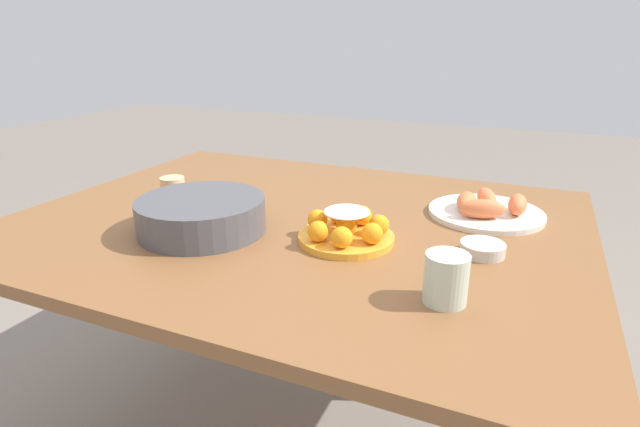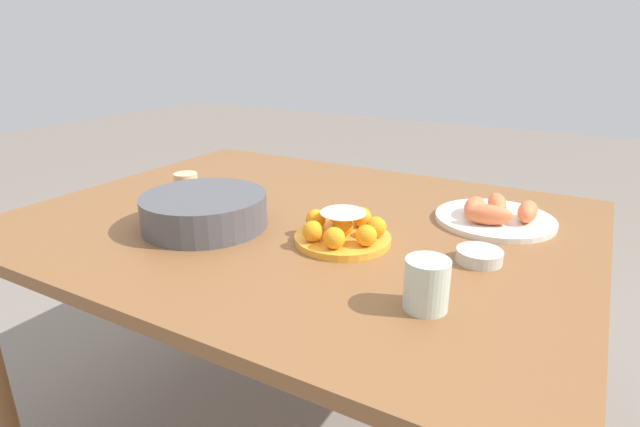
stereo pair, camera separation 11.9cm
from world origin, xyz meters
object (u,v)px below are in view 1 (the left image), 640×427
(serving_bowl, at_px, (202,214))
(seafood_platter, at_px, (487,209))
(cup_near, at_px, (173,188))
(cup_far, at_px, (446,279))
(cake_plate, at_px, (346,229))
(sauce_bowl, at_px, (482,248))
(dining_table, at_px, (297,248))

(serving_bowl, height_order, seafood_platter, serving_bowl)
(seafood_platter, xyz_separation_m, cup_near, (0.83, 0.21, 0.01))
(serving_bowl, height_order, cup_near, serving_bowl)
(serving_bowl, xyz_separation_m, cup_far, (-0.59, 0.11, 0.00))
(cake_plate, relative_size, sauce_bowl, 2.31)
(cup_near, relative_size, cup_far, 0.75)
(cup_far, bearing_deg, sauce_bowl, -99.07)
(seafood_platter, bearing_deg, cake_plate, 47.66)
(dining_table, distance_m, serving_bowl, 0.27)
(dining_table, xyz_separation_m, serving_bowl, (0.17, 0.17, 0.13))
(serving_bowl, bearing_deg, dining_table, -135.24)
(cup_near, bearing_deg, seafood_platter, -165.90)
(serving_bowl, relative_size, cup_far, 3.32)
(cake_plate, distance_m, cup_near, 0.57)
(cake_plate, bearing_deg, dining_table, -27.60)
(dining_table, height_order, cup_far, cup_far)
(cup_near, bearing_deg, cake_plate, 170.80)
(serving_bowl, relative_size, sauce_bowl, 3.19)
(dining_table, bearing_deg, cup_near, -0.35)
(sauce_bowl, xyz_separation_m, cup_near, (0.85, -0.04, 0.02))
(dining_table, distance_m, cup_far, 0.52)
(seafood_platter, height_order, cup_near, cup_near)
(seafood_platter, height_order, cup_far, cup_far)
(seafood_platter, bearing_deg, sauce_bowl, 94.37)
(dining_table, height_order, seafood_platter, seafood_platter)
(cake_plate, bearing_deg, seafood_platter, -132.34)
(seafood_platter, distance_m, cup_far, 0.49)
(cup_far, bearing_deg, seafood_platter, -92.12)
(cake_plate, distance_m, serving_bowl, 0.35)
(serving_bowl, distance_m, cup_near, 0.28)
(seafood_platter, bearing_deg, cup_far, 87.88)
(serving_bowl, xyz_separation_m, sauce_bowl, (-0.63, -0.13, -0.03))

